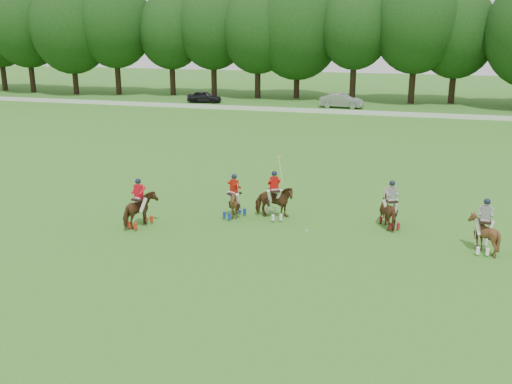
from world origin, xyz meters
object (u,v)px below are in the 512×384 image
(polo_ball, at_px, (306,231))
(car_left, at_px, (204,97))
(polo_stripe_b, at_px, (483,233))
(polo_red_a, at_px, (140,210))
(car_mid, at_px, (342,101))
(polo_red_c, at_px, (234,203))
(polo_stripe_a, at_px, (390,211))
(polo_red_b, at_px, (274,202))

(polo_ball, bearing_deg, car_left, 116.29)
(polo_stripe_b, xyz_separation_m, polo_ball, (-7.13, 0.33, -0.73))
(car_left, bearing_deg, polo_red_a, -170.84)
(car_left, distance_m, polo_ball, 43.57)
(car_mid, height_order, polo_red_c, polo_red_c)
(car_left, height_order, polo_stripe_a, polo_stripe_a)
(car_left, distance_m, polo_red_b, 41.50)
(car_mid, height_order, polo_stripe_b, polo_stripe_b)
(polo_red_a, bearing_deg, car_left, 106.58)
(car_mid, xyz_separation_m, polo_red_a, (-3.77, -40.36, 0.03))
(polo_red_b, xyz_separation_m, polo_stripe_a, (5.26, 0.17, -0.04))
(polo_red_a, xyz_separation_m, polo_ball, (7.28, 1.31, -0.75))
(polo_stripe_a, distance_m, polo_stripe_b, 4.15)
(polo_red_b, relative_size, polo_red_c, 1.33)
(polo_stripe_b, relative_size, polo_ball, 24.35)
(polo_ball, bearing_deg, polo_red_a, -169.83)
(car_left, relative_size, polo_ball, 43.70)
(polo_red_a, height_order, polo_ball, polo_red_a)
(polo_ball, bearing_deg, polo_red_c, 164.83)
(car_left, distance_m, polo_red_a, 42.12)
(polo_stripe_b, bearing_deg, polo_ball, 177.37)
(polo_red_c, distance_m, polo_stripe_b, 10.81)
(car_left, relative_size, polo_red_b, 1.40)
(car_mid, bearing_deg, polo_red_c, -177.61)
(polo_stripe_a, xyz_separation_m, polo_stripe_b, (3.68, -1.92, 0.01))
(polo_red_a, relative_size, polo_ball, 24.63)
(polo_red_a, height_order, polo_stripe_b, polo_red_a)
(car_mid, distance_m, polo_red_b, 37.68)
(polo_red_c, bearing_deg, polo_ball, -15.17)
(car_mid, distance_m, polo_ball, 39.22)
(car_mid, relative_size, polo_red_b, 1.65)
(polo_red_b, relative_size, polo_stripe_b, 1.28)
(polo_ball, bearing_deg, polo_stripe_b, -2.63)
(car_left, relative_size, polo_red_c, 1.87)
(car_left, xyz_separation_m, polo_stripe_a, (22.74, -37.47, 0.09))
(polo_stripe_a, height_order, polo_stripe_b, polo_stripe_b)
(polo_stripe_a, height_order, polo_ball, polo_stripe_a)
(car_mid, bearing_deg, polo_red_b, -174.90)
(car_left, xyz_separation_m, polo_ball, (19.30, -39.06, -0.63))
(car_left, bearing_deg, polo_red_c, -165.01)
(polo_red_b, distance_m, polo_ball, 2.42)
(polo_red_b, distance_m, polo_red_c, 1.84)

